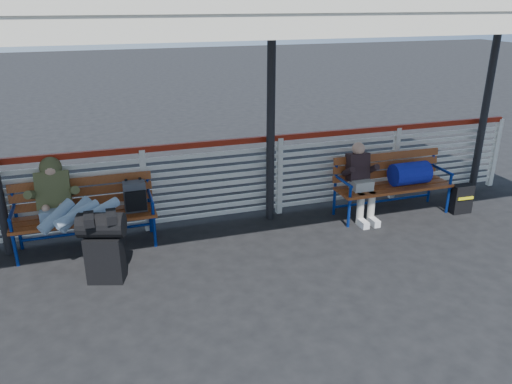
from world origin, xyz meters
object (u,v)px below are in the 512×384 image
object	(u,v)px
bench_right	(400,176)
traveler_man	(70,208)
companion_person	(361,181)
luggage_stack	(104,245)
bench_left	(96,205)
suitcase_side	(461,199)

from	to	relation	value
bench_right	traveler_man	world-z (taller)	traveler_man
bench_right	companion_person	distance (m)	0.68
traveler_man	companion_person	size ratio (longest dim) A/B	1.33
luggage_stack	bench_left	distance (m)	0.98
traveler_man	companion_person	bearing A→B (deg)	0.89
luggage_stack	traveler_man	world-z (taller)	traveler_man
luggage_stack	companion_person	xyz separation A→B (m)	(3.70, 0.69, 0.13)
bench_left	companion_person	world-z (taller)	companion_person
companion_person	suitcase_side	bearing A→B (deg)	-10.54
luggage_stack	bench_left	world-z (taller)	bench_left
companion_person	luggage_stack	bearing A→B (deg)	-169.40
bench_right	suitcase_side	size ratio (longest dim) A/B	4.04
companion_person	traveler_man	bearing A→B (deg)	-179.11
bench_left	suitcase_side	bearing A→B (deg)	-6.19
companion_person	bench_left	bearing A→B (deg)	175.69
companion_person	suitcase_side	distance (m)	1.67
bench_right	bench_left	bearing A→B (deg)	176.44
luggage_stack	companion_person	size ratio (longest dim) A/B	0.75
luggage_stack	bench_left	xyz separation A→B (m)	(-0.05, 0.97, 0.11)
luggage_stack	traveler_man	bearing A→B (deg)	136.23
bench_left	bench_right	xyz separation A→B (m)	(4.42, -0.27, 0.02)
companion_person	suitcase_side	xyz separation A→B (m)	(1.60, -0.30, -0.37)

